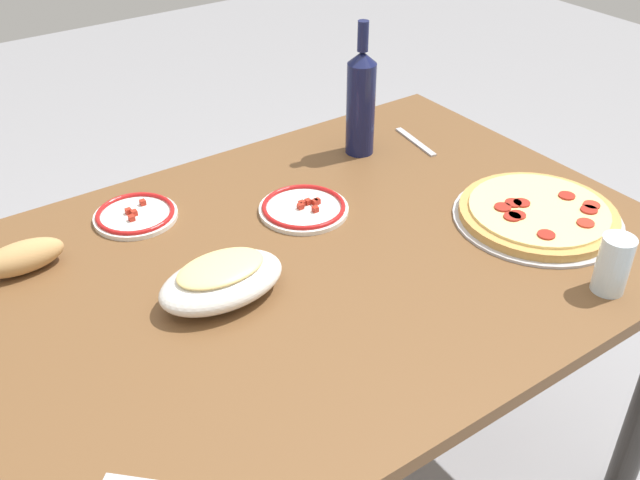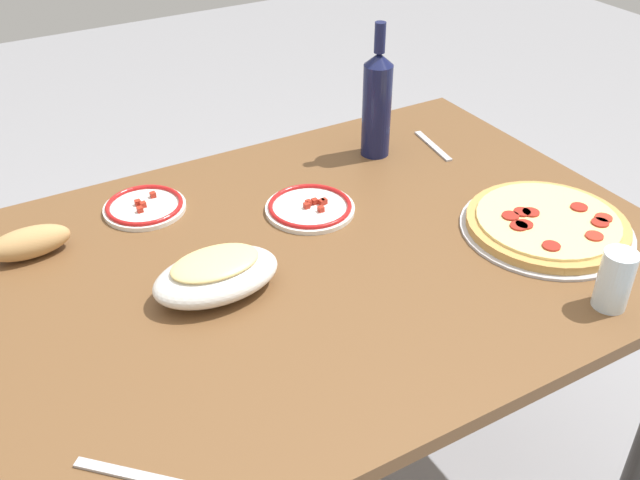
% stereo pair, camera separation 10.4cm
% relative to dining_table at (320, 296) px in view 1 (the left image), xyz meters
% --- Properties ---
extents(dining_table, '(1.39, 0.99, 0.76)m').
position_rel_dining_table_xyz_m(dining_table, '(0.00, 0.00, 0.00)').
color(dining_table, brown).
rests_on(dining_table, ground).
extents(pepperoni_pizza, '(0.36, 0.36, 0.03)m').
position_rel_dining_table_xyz_m(pepperoni_pizza, '(-0.45, 0.17, 0.13)').
color(pepperoni_pizza, '#B7B7BC').
rests_on(pepperoni_pizza, dining_table).
extents(baked_pasta_dish, '(0.24, 0.15, 0.08)m').
position_rel_dining_table_xyz_m(baked_pasta_dish, '(0.23, 0.01, 0.15)').
color(baked_pasta_dish, white).
rests_on(baked_pasta_dish, dining_table).
extents(wine_bottle, '(0.07, 0.07, 0.33)m').
position_rel_dining_table_xyz_m(wine_bottle, '(-0.33, -0.30, 0.25)').
color(wine_bottle, '#141942').
rests_on(wine_bottle, dining_table).
extents(water_glass, '(0.06, 0.06, 0.11)m').
position_rel_dining_table_xyz_m(water_glass, '(-0.37, 0.40, 0.17)').
color(water_glass, silver).
rests_on(water_glass, dining_table).
extents(side_plate_near, '(0.20, 0.20, 0.02)m').
position_rel_dining_table_xyz_m(side_plate_near, '(-0.06, -0.15, 0.12)').
color(side_plate_near, white).
rests_on(side_plate_near, dining_table).
extents(side_plate_far, '(0.18, 0.18, 0.02)m').
position_rel_dining_table_xyz_m(side_plate_far, '(0.25, -0.33, 0.12)').
color(side_plate_far, white).
rests_on(side_plate_far, dining_table).
extents(bread_loaf, '(0.16, 0.07, 0.06)m').
position_rel_dining_table_xyz_m(bread_loaf, '(0.50, -0.28, 0.14)').
color(bread_loaf, tan).
rests_on(bread_loaf, dining_table).
extents(fork_right, '(0.04, 0.17, 0.00)m').
position_rel_dining_table_xyz_m(fork_right, '(-0.48, -0.26, 0.11)').
color(fork_right, '#B7B7BC').
rests_on(fork_right, dining_table).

